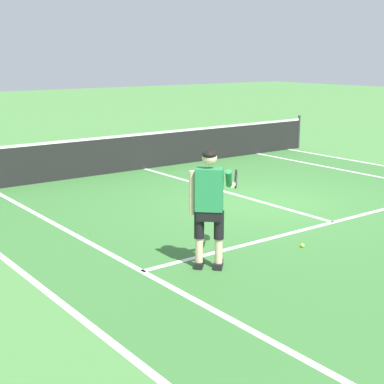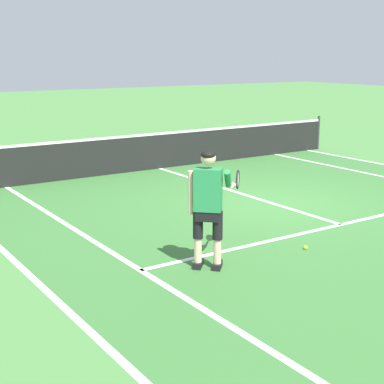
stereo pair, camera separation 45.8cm
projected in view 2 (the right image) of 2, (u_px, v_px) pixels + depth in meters
The scene contains 9 objects.
ground_plane at pixel (272, 203), 12.01m from camera, with size 80.00×80.00×0.00m, color #477F3D.
court_inner_surface at pixel (296, 211), 11.44m from camera, with size 10.98×10.89×0.00m, color #387033.
line_service at pixel (341, 224), 10.51m from camera, with size 8.23×0.10×0.01m, color white.
line_centre_service at pixel (232, 191), 13.10m from camera, with size 0.10×6.40×0.01m, color white.
line_singles_left at pixel (105, 248), 9.22m from camera, with size 0.10×10.49×0.01m, color white.
line_doubles_left at pixel (19, 265), 8.47m from camera, with size 0.10×10.49×0.01m, color white.
tennis_net at pixel (160, 150), 15.57m from camera, with size 11.96×0.08×1.07m.
tennis_player at pixel (209, 201), 8.16m from camera, with size 1.16×0.75×1.71m.
tennis_ball_near_feet at pixel (306, 247), 9.16m from camera, with size 0.07×0.07×0.07m, color #CCE02D.
Camera 2 is at (-7.84, -8.75, 2.99)m, focal length 54.56 mm.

